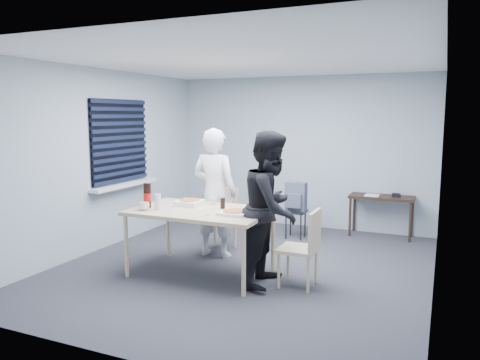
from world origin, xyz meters
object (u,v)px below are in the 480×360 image
at_px(side_table, 382,201).
at_px(person_black, 271,208).
at_px(mug_a, 144,206).
at_px(mug_b, 214,201).
at_px(dining_table, 201,214).
at_px(stool, 296,217).
at_px(chair_right, 305,243).
at_px(soda_bottle, 147,196).
at_px(chair_far, 222,214).
at_px(backpack, 296,197).
at_px(person_white, 214,193).

bearing_deg(side_table, person_black, -108.60).
height_order(mug_a, mug_b, mug_a).
bearing_deg(dining_table, stool, 74.79).
bearing_deg(mug_b, mug_a, -131.89).
bearing_deg(chair_right, dining_table, -176.56).
xyz_separation_m(chair_right, side_table, (0.50, 2.65, 0.07)).
bearing_deg(soda_bottle, person_black, 7.37).
relative_size(chair_far, backpack, 1.98).
relative_size(person_black, side_table, 1.78).
bearing_deg(side_table, mug_a, -128.32).
bearing_deg(person_black, side_table, -18.60).
bearing_deg(chair_far, chair_right, -33.53).
xyz_separation_m(chair_right, person_white, (-1.48, 0.65, 0.37)).
xyz_separation_m(side_table, mug_a, (-2.40, -3.04, 0.27)).
bearing_deg(mug_a, chair_far, 75.45).
relative_size(side_table, soda_bottle, 3.27).
height_order(dining_table, person_black, person_black).
height_order(side_table, mug_b, mug_b).
relative_size(chair_far, person_white, 0.50).
bearing_deg(person_white, dining_table, 103.96).
bearing_deg(backpack, chair_right, -90.49).
distance_m(person_white, stool, 1.65).
distance_m(person_black, side_table, 2.85).
bearing_deg(backpack, person_black, -101.42).
distance_m(backpack, mug_b, 1.82).
distance_m(side_table, stool, 1.40).
bearing_deg(mug_a, side_table, 51.68).
bearing_deg(chair_right, stool, 109.82).
height_order(mug_a, soda_bottle, soda_bottle).
relative_size(chair_right, person_white, 0.50).
xyz_separation_m(side_table, stool, (-1.23, -0.64, -0.25)).
xyz_separation_m(person_white, person_black, (1.07, -0.69, 0.00)).
bearing_deg(mug_a, mug_b, 48.11).
height_order(dining_table, mug_a, mug_a).
relative_size(mug_a, soda_bottle, 0.40).
distance_m(dining_table, side_table, 3.27).
height_order(chair_right, mug_b, mug_b).
bearing_deg(person_black, stool, 8.96).
bearing_deg(person_white, mug_a, 67.87).
relative_size(backpack, mug_b, 4.49).
relative_size(chair_far, person_black, 0.50).
bearing_deg(mug_b, soda_bottle, -141.71).
distance_m(mug_b, soda_bottle, 0.84).
height_order(person_white, mug_a, person_white).
relative_size(chair_right, mug_b, 8.90).
xyz_separation_m(chair_far, stool, (0.81, 1.00, -0.18)).
height_order(stool, mug_a, mug_a).
height_order(person_white, side_table, person_white).
relative_size(chair_far, side_table, 0.89).
distance_m(mug_a, soda_bottle, 0.19).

